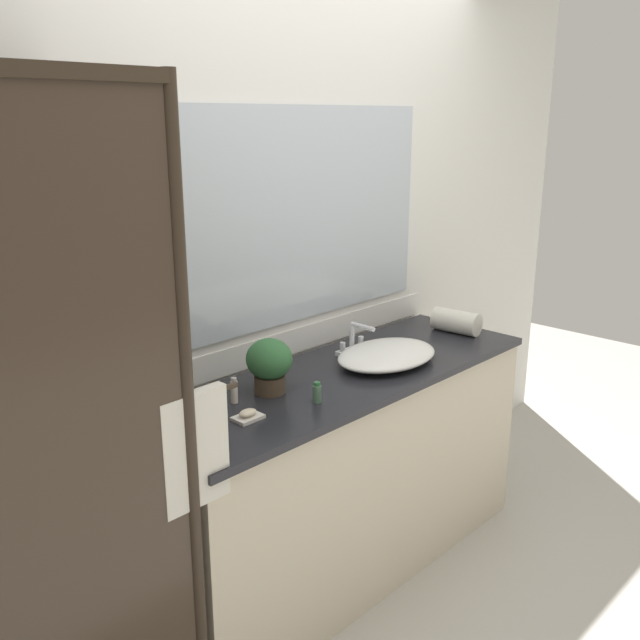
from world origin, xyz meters
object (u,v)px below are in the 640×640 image
sink_basin (387,355)px  potted_plant (269,363)px  soap_dish (248,415)px  amenity_bottle_conditioner (234,391)px  rolled_towel_near_edge (456,321)px  faucet (354,342)px  amenity_bottle_lotion (317,393)px

sink_basin → potted_plant: size_ratio=2.30×
soap_dish → amenity_bottle_conditioner: size_ratio=1.06×
amenity_bottle_conditioner → rolled_towel_near_edge: size_ratio=0.43×
faucet → sink_basin: bearing=-90.0°
faucet → soap_dish: faucet is taller
soap_dish → rolled_towel_near_edge: 1.33m
soap_dish → faucet: bearing=14.7°
soap_dish → potted_plant: bearing=30.4°
faucet → amenity_bottle_conditioner: size_ratio=1.80×
sink_basin → amenity_bottle_lotion: (-0.50, -0.08, 0.00)m
amenity_bottle_conditioner → rolled_towel_near_edge: 1.27m
potted_plant → rolled_towel_near_edge: potted_plant is taller
amenity_bottle_lotion → amenity_bottle_conditioner: size_ratio=0.81×
faucet → amenity_bottle_lotion: (-0.50, -0.27, -0.01)m
potted_plant → amenity_bottle_lotion: bearing=-73.3°
amenity_bottle_conditioner → rolled_towel_near_edge: (1.27, -0.10, 0.01)m
sink_basin → rolled_towel_near_edge: size_ratio=2.17×
sink_basin → soap_dish: (-0.77, -0.02, -0.02)m
sink_basin → faucet: 0.18m
potted_plant → soap_dish: (-0.21, -0.13, -0.10)m
sink_basin → amenity_bottle_lotion: 0.51m
potted_plant → sink_basin: bearing=-10.9°
potted_plant → soap_dish: potted_plant is taller
soap_dish → rolled_towel_near_edge: rolled_towel_near_edge is taller
potted_plant → soap_dish: bearing=-149.6°
sink_basin → soap_dish: 0.77m
soap_dish → amenity_bottle_lotion: bearing=-13.5°
sink_basin → soap_dish: sink_basin is taller
faucet → amenity_bottle_conditioner: 0.71m
soap_dish → amenity_bottle_lotion: (0.27, -0.06, 0.02)m
rolled_towel_near_edge → soap_dish: bearing=-178.0°
amenity_bottle_lotion → faucet: bearing=28.0°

